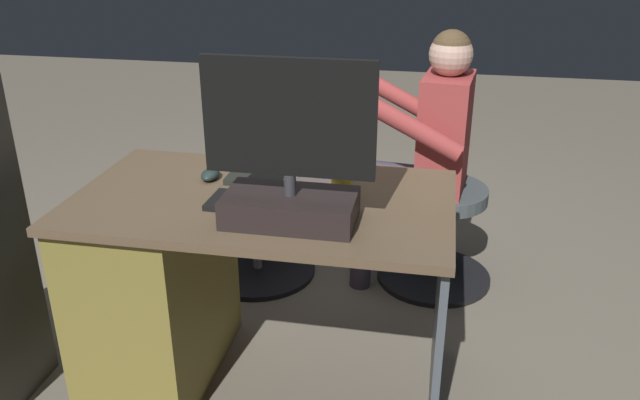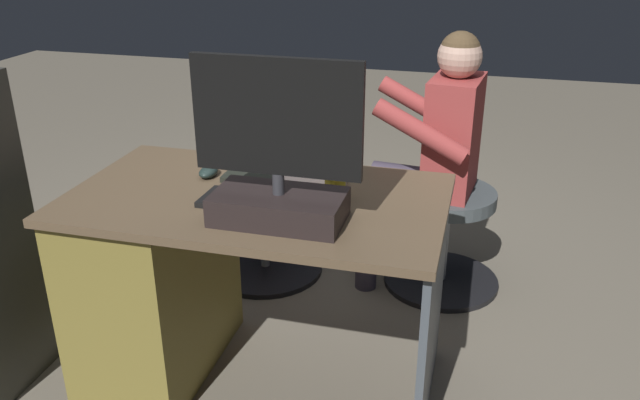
% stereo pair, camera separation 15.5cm
% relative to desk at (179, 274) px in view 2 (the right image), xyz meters
% --- Properties ---
extents(ground_plane, '(10.00, 10.00, 0.00)m').
position_rel_desk_xyz_m(ground_plane, '(-0.31, -0.38, -0.40)').
color(ground_plane, '#6C6455').
extents(desk, '(1.24, 0.72, 0.75)m').
position_rel_desk_xyz_m(desk, '(0.00, 0.00, 0.00)').
color(desk, brown).
rests_on(desk, ground_plane).
extents(monitor, '(0.50, 0.22, 0.49)m').
position_rel_desk_xyz_m(monitor, '(-0.45, 0.16, 0.50)').
color(monitor, black).
rests_on(monitor, desk).
extents(keyboard, '(0.42, 0.14, 0.02)m').
position_rel_desk_xyz_m(keyboard, '(-0.37, -0.14, 0.36)').
color(keyboard, black).
rests_on(keyboard, desk).
extents(computer_mouse, '(0.06, 0.10, 0.04)m').
position_rel_desk_xyz_m(computer_mouse, '(-0.10, -0.11, 0.37)').
color(computer_mouse, '#1E2D2A').
rests_on(computer_mouse, desk).
extents(cup, '(0.07, 0.07, 0.09)m').
position_rel_desk_xyz_m(cup, '(-0.57, -0.05, 0.39)').
color(cup, yellow).
rests_on(cup, desk).
extents(tv_remote, '(0.05, 0.15, 0.02)m').
position_rel_desk_xyz_m(tv_remote, '(-0.18, 0.07, 0.36)').
color(tv_remote, black).
rests_on(tv_remote, desk).
extents(notebook_binder, '(0.24, 0.31, 0.02)m').
position_rel_desk_xyz_m(notebook_binder, '(-0.46, -0.01, 0.36)').
color(notebook_binder, beige).
rests_on(notebook_binder, desk).
extents(office_chair_teddy, '(0.56, 0.56, 0.47)m').
position_rel_desk_xyz_m(office_chair_teddy, '(-0.05, -0.78, -0.14)').
color(office_chair_teddy, black).
rests_on(office_chair_teddy, ground_plane).
extents(teddy_bear, '(0.25, 0.25, 0.35)m').
position_rel_desk_xyz_m(teddy_bear, '(-0.05, -0.79, 0.22)').
color(teddy_bear, '#D4B486').
rests_on(teddy_bear, office_chair_teddy).
extents(visitor_chair, '(0.53, 0.53, 0.47)m').
position_rel_desk_xyz_m(visitor_chair, '(-0.89, -0.88, -0.13)').
color(visitor_chair, black).
rests_on(visitor_chair, ground_plane).
extents(person, '(0.52, 0.51, 1.17)m').
position_rel_desk_xyz_m(person, '(-0.81, -0.87, 0.29)').
color(person, '#9A3837').
rests_on(person, ground_plane).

